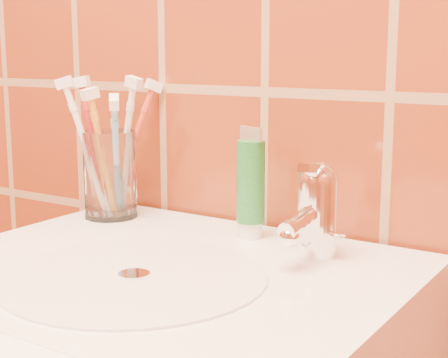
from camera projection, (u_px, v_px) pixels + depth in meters
The scene contains 9 objects.
glass_tumbler at pixel (110, 174), 1.03m from camera, with size 0.08×0.08×0.13m, color white.
toothpaste_tube at pixel (251, 187), 0.92m from camera, with size 0.04×0.04×0.15m.
faucet at pixel (315, 207), 0.83m from camera, with size 0.05×0.11×0.12m.
toothbrush_0 at pixel (125, 149), 1.02m from camera, with size 0.07×0.03×0.22m, color silver, non-canonical shape.
toothbrush_1 at pixel (103, 156), 1.01m from camera, with size 0.03×0.06×0.20m, color orange, non-canonical shape.
toothbrush_2 at pixel (95, 149), 1.02m from camera, with size 0.06×0.03×0.22m, color red, non-canonical shape.
toothbrush_3 at pixel (116, 160), 0.99m from camera, with size 0.07×0.08×0.19m, color #6A95BE, non-canonical shape.
toothbrush_4 at pixel (131, 149), 1.05m from camera, with size 0.06×0.09×0.21m, color #C13C29, non-canonical shape.
toothbrush_5 at pixel (88, 150), 1.01m from camera, with size 0.07×0.06×0.22m, color white, non-canonical shape.
Camera 1 is at (0.48, 0.35, 1.10)m, focal length 55.00 mm.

